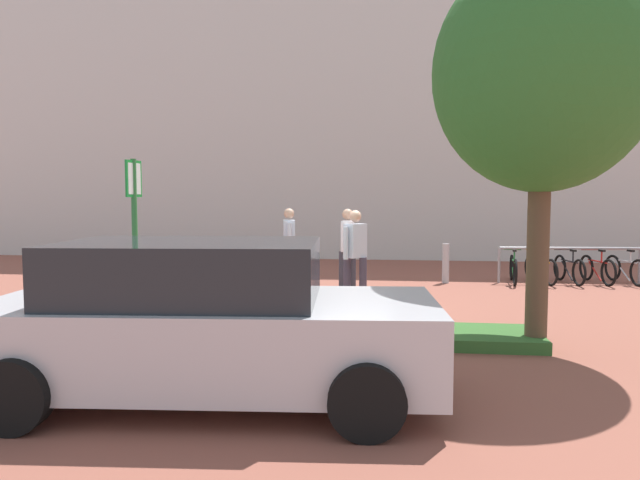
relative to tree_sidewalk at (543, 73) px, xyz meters
The scene contains 12 objects.
ground_plane 5.23m from the tree_sidewalk, 143.72° to the left, with size 60.00×60.00×0.00m, color brown.
building_facade 11.60m from the tree_sidewalk, 105.76° to the left, with size 28.00×1.20×10.00m, color silver.
planter_strip 4.83m from the tree_sidewalk, behind, with size 7.00×1.10×0.16m, color #336028.
tree_sidewalk is the anchor object (origin of this frame).
parking_sign_post 5.82m from the tree_sidewalk, behind, with size 0.09×0.36×2.50m.
bike_at_sign 6.44m from the tree_sidewalk, behind, with size 1.66×0.48×0.86m.
bike_rack_cluster 7.12m from the tree_sidewalk, 70.20° to the left, with size 3.20×1.77×0.83m.
bollard_steel 6.51m from the tree_sidewalk, 96.25° to the left, with size 0.16×0.16×0.90m, color #ADADB2.
person_shirt_white 5.60m from the tree_sidewalk, 123.56° to the left, with size 0.34×0.61×1.72m.
person_shirt_blue 4.62m from the tree_sidewalk, 130.81° to the left, with size 0.43×0.50×1.72m.
person_casual_tan 6.52m from the tree_sidewalk, 132.06° to the left, with size 0.32×0.60×1.72m.
car_silver_sedan 5.16m from the tree_sidewalk, 146.85° to the right, with size 4.42×2.28×1.54m.
Camera 1 is at (1.22, -10.07, 1.97)m, focal length 32.81 mm.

